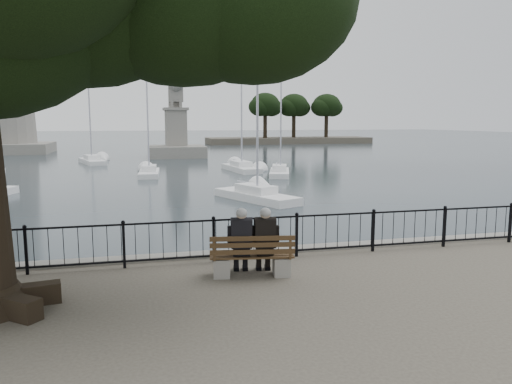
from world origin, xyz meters
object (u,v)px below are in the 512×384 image
object	(u,v)px
person_right	(265,244)
lighthouse	(8,59)
person_left	(241,244)
lion_monument	(176,137)
bench	(252,261)

from	to	relation	value
person_right	lighthouse	world-z (taller)	lighthouse
person_left	lighthouse	bearing A→B (deg)	106.03
lion_monument	bench	bearing A→B (deg)	-92.81
person_left	lion_monument	distance (m)	48.61
bench	lighthouse	bearing A→B (deg)	106.16
person_left	lighthouse	world-z (taller)	lighthouse
person_left	lion_monument	world-z (taller)	lion_monument
person_right	lion_monument	xyz separation A→B (m)	(2.10, 48.62, 0.70)
lighthouse	lion_monument	size ratio (longest dim) A/B	3.04
bench	lion_monument	world-z (taller)	lion_monument
person_left	lighthouse	xyz separation A→B (m)	(-17.41, 60.62, 10.22)
bench	lion_monument	distance (m)	48.74
lion_monument	lighthouse	bearing A→B (deg)	148.88
bench	person_right	bearing A→B (deg)	10.74
bench	person_left	size ratio (longest dim) A/B	1.24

